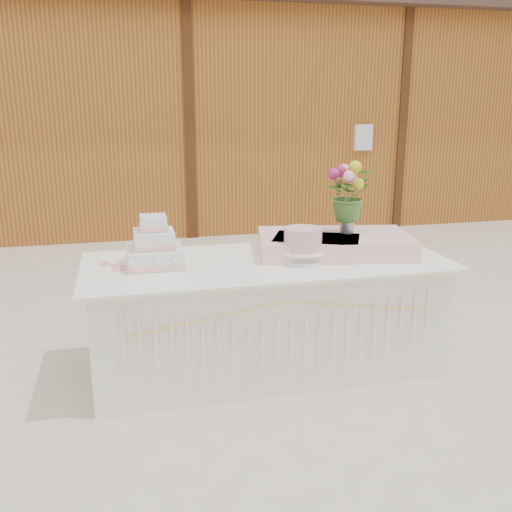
# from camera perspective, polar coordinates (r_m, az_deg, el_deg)

# --- Properties ---
(ground) EXTENTS (80.00, 80.00, 0.00)m
(ground) POSITION_cam_1_polar(r_m,az_deg,el_deg) (4.06, 1.00, -10.96)
(ground) COLOR beige
(ground) RESTS_ON ground
(barn) EXTENTS (12.60, 4.60, 3.30)m
(barn) POSITION_cam_1_polar(r_m,az_deg,el_deg) (9.56, -8.28, 14.43)
(barn) COLOR #9F6121
(barn) RESTS_ON ground
(cake_table) EXTENTS (2.40, 1.00, 0.77)m
(cake_table) POSITION_cam_1_polar(r_m,az_deg,el_deg) (3.90, 1.05, -5.88)
(cake_table) COLOR white
(cake_table) RESTS_ON ground
(wedding_cake) EXTENTS (0.36, 0.36, 0.33)m
(wedding_cake) POSITION_cam_1_polar(r_m,az_deg,el_deg) (3.70, -10.11, 0.74)
(wedding_cake) COLOR white
(wedding_cake) RESTS_ON cake_table
(pink_cake_stand) EXTENTS (0.31, 0.31, 0.23)m
(pink_cake_stand) POSITION_cam_1_polar(r_m,az_deg,el_deg) (3.73, 4.71, 1.31)
(pink_cake_stand) COLOR white
(pink_cake_stand) RESTS_ON cake_table
(satin_runner) EXTENTS (1.12, 0.78, 0.13)m
(satin_runner) POSITION_cam_1_polar(r_m,az_deg,el_deg) (3.99, 7.85, 1.23)
(satin_runner) COLOR beige
(satin_runner) RESTS_ON cake_table
(flower_vase) EXTENTS (0.10, 0.10, 0.13)m
(flower_vase) POSITION_cam_1_polar(r_m,az_deg,el_deg) (4.03, 9.09, 3.26)
(flower_vase) COLOR #A2A2A6
(flower_vase) RESTS_ON satin_runner
(bouquet) EXTENTS (0.43, 0.41, 0.36)m
(bouquet) POSITION_cam_1_polar(r_m,az_deg,el_deg) (3.99, 9.25, 6.77)
(bouquet) COLOR #46712D
(bouquet) RESTS_ON flower_vase
(loose_flowers) EXTENTS (0.27, 0.42, 0.02)m
(loose_flowers) POSITION_cam_1_polar(r_m,az_deg,el_deg) (3.70, -14.41, -1.12)
(loose_flowers) COLOR pink
(loose_flowers) RESTS_ON cake_table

